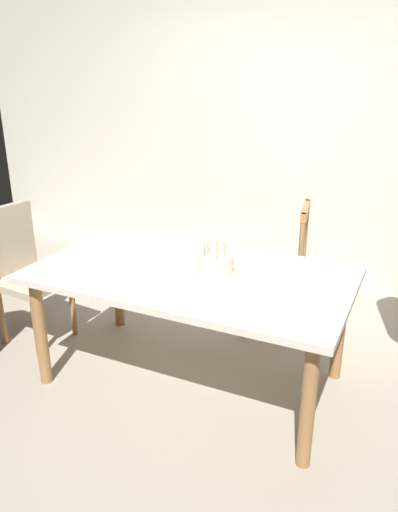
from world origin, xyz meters
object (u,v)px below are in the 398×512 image
Objects in this scene: plate_far_side at (194,255)px; birthday_cake at (215,265)px; dining_table at (191,283)px; chair_spindle_back at (276,272)px; plate_near_celebrant at (96,270)px; chair_upholstered at (23,267)px.

birthday_cake is at bearing -42.84° from plate_far_side.
chair_spindle_back is (0.27, 0.83, -0.19)m from dining_table.
plate_near_celebrant is at bearing -159.30° from birthday_cake.
plate_near_celebrant is 1.33m from chair_spindle_back.
plate_near_celebrant is 0.85m from chair_upholstered.
dining_table is 1.29m from chair_upholstered.
birthday_cake reaches higher than dining_table.
chair_upholstered is at bearing 164.26° from plate_near_celebrant.
plate_near_celebrant is at bearing -131.66° from plate_far_side.
plate_far_side is 1.24m from chair_upholstered.
plate_far_side is (-0.23, 0.21, -0.05)m from birthday_cake.
dining_table is 0.19m from birthday_cake.
plate_near_celebrant and plate_far_side have the same top height.
dining_table is 0.55m from plate_near_celebrant.
plate_far_side is 0.23× the size of chair_upholstered.
dining_table is 1.89× the size of chair_upholstered.
birthday_cake is at bearing 0.67° from chair_upholstered.
chair_spindle_back is at bearing 54.15° from plate_near_celebrant.
plate_near_celebrant is (-0.49, -0.23, 0.08)m from dining_table.
birthday_cake is 1.27× the size of plate_near_celebrant.
chair_spindle_back is 1.77m from chair_upholstered.
dining_table is 1.89× the size of chair_spindle_back.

